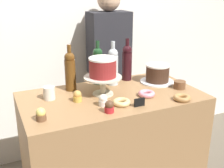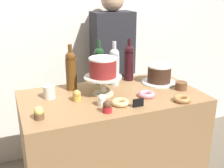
% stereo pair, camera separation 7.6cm
% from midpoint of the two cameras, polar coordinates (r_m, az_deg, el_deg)
% --- Properties ---
extents(back_wall, '(6.00, 0.05, 2.60)m').
position_cam_midpoint_polar(back_wall, '(2.64, -6.69, 12.49)').
color(back_wall, silver).
rests_on(back_wall, ground_plane).
extents(display_counter, '(1.22, 0.66, 0.91)m').
position_cam_midpoint_polar(display_counter, '(2.11, 1.06, -13.85)').
color(display_counter, '#997047').
rests_on(display_counter, ground_plane).
extents(cake_stand_pedestal, '(0.26, 0.26, 0.13)m').
position_cam_midpoint_polar(cake_stand_pedestal, '(1.88, -0.70, 0.39)').
color(cake_stand_pedestal, beige).
rests_on(cake_stand_pedestal, display_counter).
extents(white_layer_cake, '(0.18, 0.18, 0.13)m').
position_cam_midpoint_polar(white_layer_cake, '(1.85, -0.71, 3.45)').
color(white_layer_cake, maroon).
rests_on(white_layer_cake, cake_stand_pedestal).
extents(silver_serving_platter, '(0.26, 0.26, 0.01)m').
position_cam_midpoint_polar(silver_serving_platter, '(2.17, 10.48, 0.35)').
color(silver_serving_platter, white).
rests_on(silver_serving_platter, display_counter).
extents(chocolate_round_cake, '(0.18, 0.18, 0.13)m').
position_cam_midpoint_polar(chocolate_round_cake, '(2.15, 10.60, 2.12)').
color(chocolate_round_cake, '#3D2619').
rests_on(chocolate_round_cake, silver_serving_platter).
extents(wine_bottle_dark_red, '(0.08, 0.08, 0.33)m').
position_cam_midpoint_polar(wine_bottle_dark_red, '(2.17, 4.46, 4.47)').
color(wine_bottle_dark_red, black).
rests_on(wine_bottle_dark_red, display_counter).
extents(wine_bottle_amber, '(0.08, 0.08, 0.33)m').
position_cam_midpoint_polar(wine_bottle_amber, '(1.97, -7.25, 2.84)').
color(wine_bottle_amber, '#5B3814').
rests_on(wine_bottle_amber, display_counter).
extents(wine_bottle_clear, '(0.08, 0.08, 0.33)m').
position_cam_midpoint_polar(wine_bottle_clear, '(2.06, 1.53, 3.70)').
color(wine_bottle_clear, '#B2BCC1').
rests_on(wine_bottle_clear, display_counter).
extents(wine_bottle_green, '(0.08, 0.08, 0.33)m').
position_cam_midpoint_polar(wine_bottle_green, '(2.09, -1.56, 3.95)').
color(wine_bottle_green, '#193D1E').
rests_on(wine_bottle_green, display_counter).
extents(cupcake_vanilla, '(0.06, 0.06, 0.07)m').
position_cam_midpoint_polar(cupcake_vanilla, '(1.73, -0.80, -3.33)').
color(cupcake_vanilla, white).
rests_on(cupcake_vanilla, display_counter).
extents(cupcake_chocolate, '(0.06, 0.06, 0.07)m').
position_cam_midpoint_polar(cupcake_chocolate, '(1.64, 0.36, -4.66)').
color(cupcake_chocolate, red).
rests_on(cupcake_chocolate, display_counter).
extents(cupcake_caramel, '(0.06, 0.06, 0.07)m').
position_cam_midpoint_polar(cupcake_caramel, '(1.81, -5.96, -2.38)').
color(cupcake_caramel, gold).
rests_on(cupcake_caramel, display_counter).
extents(cupcake_lemon, '(0.06, 0.06, 0.07)m').
position_cam_midpoint_polar(cupcake_lemon, '(1.60, -13.35, -5.81)').
color(cupcake_lemon, brown).
rests_on(cupcake_lemon, display_counter).
extents(donut_maple, '(0.11, 0.11, 0.03)m').
position_cam_midpoint_polar(donut_maple, '(1.86, 15.22, -2.97)').
color(donut_maple, '#B27F47').
rests_on(donut_maple, display_counter).
extents(donut_glazed, '(0.11, 0.11, 0.03)m').
position_cam_midpoint_polar(donut_glazed, '(1.75, 2.97, -3.76)').
color(donut_glazed, '#E0C17F').
rests_on(donut_glazed, display_counter).
extents(donut_pink, '(0.11, 0.11, 0.03)m').
position_cam_midpoint_polar(donut_pink, '(1.89, 8.20, -2.08)').
color(donut_pink, pink).
rests_on(donut_pink, display_counter).
extents(cookie_stack, '(0.08, 0.08, 0.05)m').
position_cam_midpoint_polar(cookie_stack, '(2.06, 14.89, -0.36)').
color(cookie_stack, brown).
rests_on(cookie_stack, display_counter).
extents(price_sign_chalkboard, '(0.07, 0.01, 0.05)m').
position_cam_midpoint_polar(price_sign_chalkboard, '(1.72, 6.62, -3.82)').
color(price_sign_chalkboard, black).
rests_on(price_sign_chalkboard, display_counter).
extents(coffee_cup_ceramic, '(0.08, 0.08, 0.08)m').
position_cam_midpoint_polar(coffee_cup_ceramic, '(1.87, -11.50, -1.63)').
color(coffee_cup_ceramic, silver).
rests_on(coffee_cup_ceramic, display_counter).
extents(barista_figure, '(0.36, 0.22, 1.60)m').
position_cam_midpoint_polar(barista_figure, '(2.61, 0.92, 2.18)').
color(barista_figure, black).
rests_on(barista_figure, ground_plane).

